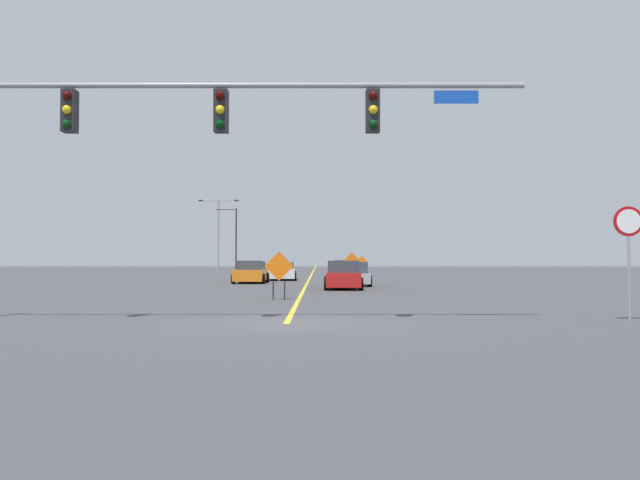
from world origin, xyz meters
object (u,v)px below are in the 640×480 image
object	(u,v)px
car_yellow_near	(345,267)
car_orange_far	(253,273)
car_red_approaching	(345,276)
stop_sign	(631,241)
construction_sign_median_far	(354,263)
street_lamp_far_right	(236,236)
construction_sign_right_shoulder	(364,263)
traffic_signal_assembly	(148,125)
car_silver_distant	(354,274)
street_lamp_far_left	(220,229)
construction_sign_left_lane	(281,269)
car_white_mid	(284,272)

from	to	relation	value
car_yellow_near	car_orange_far	bearing A→B (deg)	-105.26
car_yellow_near	car_red_approaching	size ratio (longest dim) A/B	1.01
stop_sign	construction_sign_median_far	distance (m)	25.87
car_yellow_near	stop_sign	bearing A→B (deg)	-83.75
construction_sign_median_far	car_orange_far	xyz separation A→B (m)	(-6.56, -1.04, -0.61)
street_lamp_far_right	car_red_approaching	size ratio (longest dim) A/B	1.92
street_lamp_far_right	car_yellow_near	distance (m)	14.81
street_lamp_far_right	construction_sign_right_shoulder	world-z (taller)	street_lamp_far_right
traffic_signal_assembly	car_red_approaching	distance (m)	18.13
construction_sign_median_far	car_silver_distant	bearing A→B (deg)	-93.06
construction_sign_median_far	car_red_approaching	xyz separation A→B (m)	(-0.92, -8.85, -0.57)
car_yellow_near	car_orange_far	xyz separation A→B (m)	(-6.84, -25.08, -0.01)
street_lamp_far_left	car_red_approaching	world-z (taller)	street_lamp_far_left
car_orange_far	traffic_signal_assembly	bearing A→B (deg)	-89.63
car_orange_far	construction_sign_median_far	bearing A→B (deg)	9.01
stop_sign	construction_sign_left_lane	distance (m)	12.49
stop_sign	construction_sign_right_shoulder	xyz separation A→B (m)	(-3.99, 40.17, -0.91)
traffic_signal_assembly	car_silver_distant	distance (m)	22.10
construction_sign_median_far	car_orange_far	world-z (taller)	construction_sign_median_far
construction_sign_median_far	car_orange_far	distance (m)	6.67
construction_sign_right_shoulder	car_red_approaching	bearing A→B (deg)	-96.26
street_lamp_far_left	car_silver_distant	bearing A→B (deg)	-66.42
car_red_approaching	construction_sign_median_far	bearing A→B (deg)	84.06
construction_sign_left_lane	car_yellow_near	bearing A→B (deg)	84.47
stop_sign	car_red_approaching	bearing A→B (deg)	111.96
construction_sign_left_lane	car_white_mid	world-z (taller)	construction_sign_left_lane
stop_sign	traffic_signal_assembly	bearing A→B (deg)	-178.13
street_lamp_far_right	car_yellow_near	bearing A→B (deg)	-30.24
construction_sign_median_far	car_silver_distant	distance (m)	4.87
traffic_signal_assembly	car_silver_distant	world-z (taller)	traffic_signal_assembly
construction_sign_median_far	car_red_approaching	bearing A→B (deg)	-95.94
car_silver_distant	construction_sign_left_lane	bearing A→B (deg)	-105.71
construction_sign_median_far	construction_sign_right_shoulder	bearing A→B (deg)	83.55
street_lamp_far_left	car_silver_distant	size ratio (longest dim) A/B	1.87
construction_sign_right_shoulder	car_red_approaching	distance (m)	23.95
construction_sign_median_far	car_red_approaching	world-z (taller)	construction_sign_median_far
construction_sign_right_shoulder	stop_sign	bearing A→B (deg)	-84.33
construction_sign_left_lane	car_yellow_near	size ratio (longest dim) A/B	0.48
construction_sign_left_lane	car_silver_distant	distance (m)	12.67
car_silver_distant	car_red_approaching	xyz separation A→B (m)	(-0.66, -4.04, 0.05)
construction_sign_median_far	street_lamp_far_right	bearing A→B (deg)	111.21
construction_sign_left_lane	car_red_approaching	xyz separation A→B (m)	(2.76, 8.15, -0.49)
construction_sign_median_far	stop_sign	bearing A→B (deg)	-77.31
street_lamp_far_right	construction_sign_left_lane	size ratio (longest dim) A/B	3.98
street_lamp_far_left	car_yellow_near	size ratio (longest dim) A/B	1.99
construction_sign_left_lane	car_orange_far	world-z (taller)	construction_sign_left_lane
construction_sign_left_lane	stop_sign	bearing A→B (deg)	-41.28
street_lamp_far_right	car_silver_distant	distance (m)	38.18
car_silver_distant	car_orange_far	size ratio (longest dim) A/B	1.06
car_silver_distant	construction_sign_right_shoulder	bearing A→B (deg)	84.37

